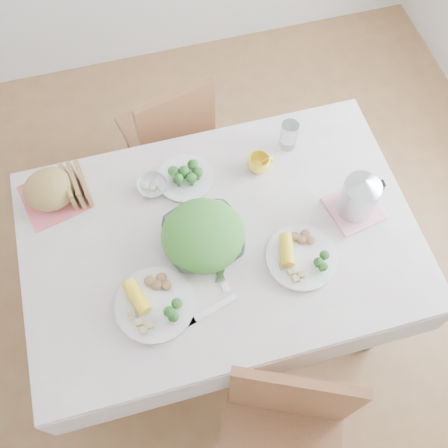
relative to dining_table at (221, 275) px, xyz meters
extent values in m
plane|color=brown|center=(0.00, 0.00, -0.38)|extent=(3.60, 3.60, 0.00)
cube|color=brown|center=(0.00, 0.00, 0.00)|extent=(1.40, 0.90, 0.75)
cube|color=beige|center=(0.00, 0.00, 0.38)|extent=(1.50, 1.00, 0.01)
cube|color=brown|center=(-0.07, 0.81, 0.09)|extent=(0.47, 0.47, 0.87)
imported|color=white|center=(-0.07, -0.01, 0.42)|extent=(0.30, 0.30, 0.07)
cylinder|color=white|center=(-0.29, -0.21, 0.40)|extent=(0.29, 0.29, 0.02)
cylinder|color=white|center=(0.27, -0.17, 0.40)|extent=(0.37, 0.37, 0.02)
cylinder|color=beige|center=(-0.07, 0.28, 0.40)|extent=(0.29, 0.29, 0.02)
cube|color=#DA5A5C|center=(-0.59, 0.34, 0.39)|extent=(0.28, 0.28, 0.00)
ellipsoid|color=olive|center=(-0.59, 0.34, 0.45)|extent=(0.24, 0.23, 0.12)
imported|color=white|center=(-0.21, 0.28, 0.41)|extent=(0.16, 0.16, 0.04)
imported|color=yellow|center=(0.23, 0.26, 0.42)|extent=(0.10, 0.10, 0.07)
cylinder|color=white|center=(0.38, 0.34, 0.45)|extent=(0.08, 0.08, 0.13)
cube|color=pink|center=(0.53, -0.02, 0.40)|extent=(0.22, 0.22, 0.02)
cylinder|color=#B2B5BA|center=(0.53, -0.02, 0.51)|extent=(0.18, 0.18, 0.19)
cube|color=silver|center=(-0.05, -0.12, 0.39)|extent=(0.05, 0.21, 0.00)
cube|color=silver|center=(-0.01, -0.11, 0.39)|extent=(0.11, 0.16, 0.00)
cube|color=silver|center=(-0.10, -0.27, 0.39)|extent=(0.20, 0.08, 0.00)
camera|label=1|loc=(-0.22, -0.86, 2.18)|focal=42.00mm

